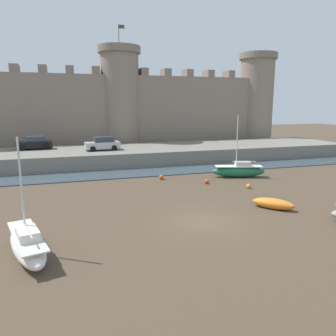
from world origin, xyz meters
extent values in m
plane|color=#4C3D2D|center=(0.00, 0.00, 0.00)|extent=(160.00, 160.00, 0.00)
cube|color=#3D4C56|center=(0.00, 15.60, 0.05)|extent=(80.00, 4.50, 0.10)
cube|color=slate|center=(0.00, 22.85, 0.88)|extent=(58.50, 10.00, 1.76)
cube|color=gray|center=(0.00, 31.91, 5.70)|extent=(46.50, 2.80, 11.40)
cylinder|color=gray|center=(0.00, 31.91, 7.26)|extent=(5.57, 5.57, 14.51)
cylinder|color=#796B5D|center=(0.00, 31.91, 15.01)|extent=(6.24, 6.24, 1.00)
cylinder|color=#4C4742|center=(0.00, 31.91, 17.01)|extent=(0.10, 0.10, 3.00)
cube|color=#19591E|center=(0.45, 31.91, 18.21)|extent=(0.80, 0.04, 0.50)
cylinder|color=gray|center=(23.25, 31.91, 7.26)|extent=(5.57, 5.57, 14.51)
cylinder|color=#796B5D|center=(23.25, 31.91, 15.01)|extent=(6.24, 6.24, 1.00)
cube|color=gray|center=(-14.26, 31.91, 11.95)|extent=(1.10, 2.52, 1.10)
cube|color=gray|center=(-10.69, 31.91, 11.95)|extent=(1.10, 2.52, 1.10)
cube|color=gray|center=(-7.13, 31.91, 11.95)|extent=(1.10, 2.52, 1.10)
cube|color=gray|center=(-3.56, 31.91, 11.95)|extent=(1.10, 2.52, 1.10)
cube|color=gray|center=(3.56, 31.91, 11.95)|extent=(1.10, 2.52, 1.10)
cube|color=gray|center=(7.13, 31.91, 11.95)|extent=(1.10, 2.52, 1.10)
cube|color=gray|center=(10.69, 31.91, 11.95)|extent=(1.10, 2.52, 1.10)
cube|color=gray|center=(14.26, 31.91, 11.95)|extent=(1.10, 2.52, 1.10)
cube|color=gray|center=(17.82, 31.91, 11.95)|extent=(1.10, 2.52, 1.10)
ellipsoid|color=orange|center=(5.74, 0.93, 0.37)|extent=(2.68, 2.84, 0.75)
ellipsoid|color=gold|center=(5.74, 0.93, 0.43)|extent=(2.17, 2.31, 0.41)
cube|color=beige|center=(5.59, 1.10, 0.47)|extent=(0.74, 0.69, 0.06)
cube|color=beige|center=(6.51, 0.07, 0.45)|extent=(0.58, 0.56, 0.08)
ellipsoid|color=silver|center=(-10.17, -1.80, 0.54)|extent=(2.75, 5.59, 1.08)
cube|color=silver|center=(-10.17, -1.80, 1.04)|extent=(2.38, 4.91, 0.08)
cube|color=silver|center=(-10.07, -2.19, 1.30)|extent=(1.27, 1.70, 0.44)
cylinder|color=silver|center=(-10.24, -1.54, 3.46)|extent=(0.10, 0.10, 4.78)
cylinder|color=silver|center=(-10.03, -2.32, 1.53)|extent=(0.71, 2.37, 0.08)
ellipsoid|color=#1E6B47|center=(8.41, 10.72, 0.57)|extent=(5.49, 2.72, 1.15)
cube|color=silver|center=(8.41, 10.72, 1.11)|extent=(4.82, 2.36, 0.08)
cube|color=silver|center=(8.79, 10.61, 1.37)|extent=(1.67, 1.22, 0.44)
cylinder|color=silver|center=(8.15, 10.80, 3.67)|extent=(0.10, 0.10, 5.05)
cylinder|color=silver|center=(8.92, 10.57, 1.60)|extent=(2.33, 0.74, 0.08)
sphere|color=#E04C1E|center=(0.64, 11.98, 0.23)|extent=(0.47, 0.47, 0.47)
sphere|color=orange|center=(7.05, 6.46, 0.20)|extent=(0.39, 0.39, 0.39)
sphere|color=#E04C1E|center=(4.18, 9.06, 0.22)|extent=(0.44, 0.44, 0.44)
cube|color=#B2B5B7|center=(-3.97, 21.90, 2.36)|extent=(4.22, 2.01, 0.80)
cube|color=#2D3842|center=(-3.82, 21.91, 3.06)|extent=(2.36, 1.66, 0.64)
cylinder|color=black|center=(-5.17, 20.96, 2.08)|extent=(0.65, 0.23, 0.64)
cylinder|color=black|center=(-5.30, 22.65, 2.08)|extent=(0.65, 0.23, 0.64)
cylinder|color=black|center=(-2.64, 21.15, 2.08)|extent=(0.65, 0.23, 0.64)
cylinder|color=black|center=(-2.76, 22.84, 2.08)|extent=(0.65, 0.23, 0.64)
cube|color=black|center=(-11.90, 25.10, 2.36)|extent=(4.22, 2.01, 0.80)
cube|color=#2D3842|center=(-11.75, 25.11, 3.06)|extent=(2.36, 1.66, 0.64)
cylinder|color=black|center=(-13.10, 24.15, 2.08)|extent=(0.65, 0.23, 0.64)
cylinder|color=black|center=(-13.23, 25.85, 2.08)|extent=(0.65, 0.23, 0.64)
cylinder|color=black|center=(-10.57, 24.34, 2.08)|extent=(0.65, 0.23, 0.64)
cylinder|color=black|center=(-10.70, 26.04, 2.08)|extent=(0.65, 0.23, 0.64)
camera|label=1|loc=(-8.00, -18.16, 7.41)|focal=35.00mm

